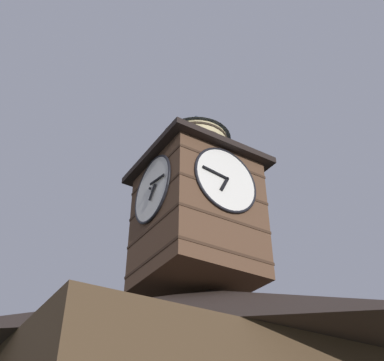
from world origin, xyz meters
TOP-DOWN VIEW (x-y plane):
  - clock_tower at (1.38, -0.79)m, footprint 4.41×4.41m

SIDE VIEW (x-z plane):
  - clock_tower at x=1.38m, z-range 7.38..15.07m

